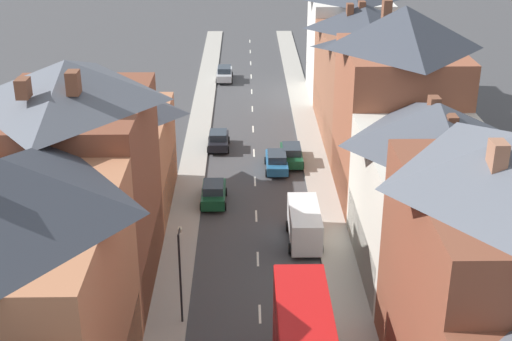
{
  "coord_description": "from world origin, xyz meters",
  "views": [
    {
      "loc": [
        -0.76,
        -15.26,
        23.15
      ],
      "look_at": [
        0.03,
        32.98,
        2.24
      ],
      "focal_mm": 50.0,
      "sensor_mm": 36.0,
      "label": 1
    }
  ],
  "objects_px": {
    "car_near_blue": "(277,161)",
    "street_lamp": "(180,271)",
    "car_near_silver": "(224,73)",
    "delivery_van": "(304,224)",
    "car_parked_left_a": "(291,154)",
    "car_parked_right_a": "(218,140)",
    "car_mid_black": "(214,193)"
  },
  "relations": [
    {
      "from": "car_near_blue",
      "to": "street_lamp",
      "type": "xyz_separation_m",
      "value": [
        -6.05,
        -20.81,
        2.43
      ]
    },
    {
      "from": "car_near_silver",
      "to": "delivery_van",
      "type": "distance_m",
      "value": 38.69
    },
    {
      "from": "delivery_van",
      "to": "street_lamp",
      "type": "xyz_separation_m",
      "value": [
        -7.35,
        -8.89,
        1.9
      ]
    },
    {
      "from": "delivery_van",
      "to": "car_parked_left_a",
      "type": "bearing_deg",
      "value": 90.0
    },
    {
      "from": "car_near_blue",
      "to": "car_near_silver",
      "type": "xyz_separation_m",
      "value": [
        -4.9,
        26.27,
        0.03
      ]
    },
    {
      "from": "car_parked_left_a",
      "to": "delivery_van",
      "type": "bearing_deg",
      "value": -90.0
    },
    {
      "from": "car_near_silver",
      "to": "car_parked_right_a",
      "type": "relative_size",
      "value": 1.14
    },
    {
      "from": "car_near_silver",
      "to": "car_mid_black",
      "type": "distance_m",
      "value": 32.32
    },
    {
      "from": "delivery_van",
      "to": "car_near_blue",
      "type": "bearing_deg",
      "value": 96.23
    },
    {
      "from": "car_parked_right_a",
      "to": "car_mid_black",
      "type": "xyz_separation_m",
      "value": [
        -0.0,
        -11.03,
        0.04
      ]
    },
    {
      "from": "car_parked_right_a",
      "to": "car_mid_black",
      "type": "relative_size",
      "value": 0.96
    },
    {
      "from": "delivery_van",
      "to": "car_near_silver",
      "type": "bearing_deg",
      "value": 99.22
    },
    {
      "from": "car_near_blue",
      "to": "car_parked_right_a",
      "type": "relative_size",
      "value": 1.1
    },
    {
      "from": "car_near_silver",
      "to": "car_mid_black",
      "type": "height_order",
      "value": "car_mid_black"
    },
    {
      "from": "car_parked_left_a",
      "to": "street_lamp",
      "type": "height_order",
      "value": "street_lamp"
    },
    {
      "from": "car_parked_right_a",
      "to": "delivery_van",
      "type": "bearing_deg",
      "value": -69.85
    },
    {
      "from": "car_near_blue",
      "to": "delivery_van",
      "type": "relative_size",
      "value": 0.82
    },
    {
      "from": "car_near_silver",
      "to": "car_mid_black",
      "type": "relative_size",
      "value": 1.09
    },
    {
      "from": "car_parked_left_a",
      "to": "car_near_blue",
      "type": "bearing_deg",
      "value": -130.57
    },
    {
      "from": "car_parked_right_a",
      "to": "car_near_silver",
      "type": "bearing_deg",
      "value": 90.0
    },
    {
      "from": "car_parked_left_a",
      "to": "car_mid_black",
      "type": "bearing_deg",
      "value": -129.32
    },
    {
      "from": "car_near_blue",
      "to": "car_mid_black",
      "type": "bearing_deg",
      "value": -129.01
    },
    {
      "from": "car_near_silver",
      "to": "car_parked_right_a",
      "type": "height_order",
      "value": "car_near_silver"
    },
    {
      "from": "car_parked_right_a",
      "to": "delivery_van",
      "type": "xyz_separation_m",
      "value": [
        6.2,
        -16.9,
        0.53
      ]
    },
    {
      "from": "car_near_blue",
      "to": "car_parked_right_a",
      "type": "xyz_separation_m",
      "value": [
        -4.9,
        4.98,
        -0.0
      ]
    },
    {
      "from": "car_near_blue",
      "to": "car_near_silver",
      "type": "distance_m",
      "value": 26.73
    },
    {
      "from": "car_parked_right_a",
      "to": "car_near_blue",
      "type": "bearing_deg",
      "value": -45.45
    },
    {
      "from": "car_near_blue",
      "to": "street_lamp",
      "type": "height_order",
      "value": "street_lamp"
    },
    {
      "from": "car_near_silver",
      "to": "street_lamp",
      "type": "distance_m",
      "value": 47.16
    },
    {
      "from": "car_parked_left_a",
      "to": "car_mid_black",
      "type": "xyz_separation_m",
      "value": [
        -6.2,
        -7.57,
        0.03
      ]
    },
    {
      "from": "street_lamp",
      "to": "car_near_silver",
      "type": "bearing_deg",
      "value": 88.6
    },
    {
      "from": "delivery_van",
      "to": "street_lamp",
      "type": "distance_m",
      "value": 11.69
    }
  ]
}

